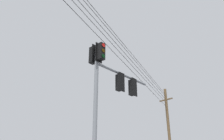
# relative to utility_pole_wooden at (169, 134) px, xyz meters

# --- Properties ---
(signal_mast_assembly) EXTENTS (1.89, 4.18, 7.42)m
(signal_mast_assembly) POSITION_rel_utility_pole_wooden_xyz_m (-9.08, 11.71, 0.24)
(signal_mast_assembly) COLOR gray
(signal_mast_assembly) RESTS_ON ground
(utility_pole_wooden) EXTENTS (1.61, 0.54, 9.92)m
(utility_pole_wooden) POSITION_rel_utility_pole_wooden_xyz_m (0.00, 0.00, 0.00)
(utility_pole_wooden) COLOR brown
(utility_pole_wooden) RESTS_ON ground
(overhead_wire_span) EXTENTS (20.58, 27.48, 1.54)m
(overhead_wire_span) POSITION_rel_utility_pole_wooden_xyz_m (-10.28, 13.73, 3.67)
(overhead_wire_span) COLOR black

